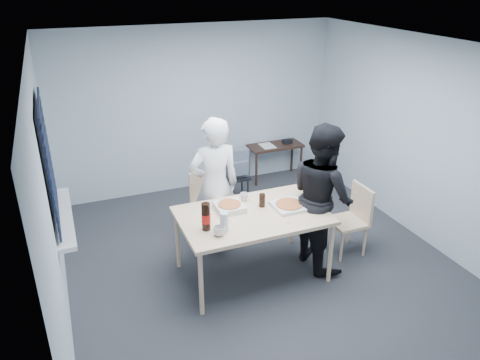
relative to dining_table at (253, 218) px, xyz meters
name	(u,v)px	position (x,y,z in m)	size (l,w,h in m)	color
room	(51,170)	(-2.01, 0.56, 0.69)	(5.00, 5.00, 5.00)	#2D2D32
dining_table	(253,218)	(0.00, 0.00, 0.00)	(1.65, 1.05, 0.81)	beige
chair_far	(207,201)	(-0.20, 1.06, -0.23)	(0.42, 0.42, 0.89)	beige
chair_right	(354,215)	(1.38, 0.00, -0.23)	(0.42, 0.42, 0.89)	beige
person_white	(215,187)	(-0.22, 0.68, 0.14)	(0.65, 0.42, 1.77)	white
person_black	(322,196)	(0.87, -0.04, 0.14)	(0.86, 0.47, 1.77)	black
side_table	(275,149)	(1.47, 2.44, -0.22)	(0.92, 0.41, 0.61)	#361C16
stool	(238,182)	(0.54, 1.81, -0.41)	(0.32, 0.32, 0.44)	black
backpack	(238,163)	(0.54, 1.80, -0.09)	(0.31, 0.23, 0.44)	slate
pizza_box_a	(229,207)	(-0.21, 0.19, 0.10)	(0.31, 0.31, 0.08)	silver
pizza_box_b	(289,206)	(0.45, -0.02, 0.08)	(0.36, 0.36, 0.05)	silver
mug_a	(219,231)	(-0.50, -0.29, 0.11)	(0.12, 0.12, 0.10)	silver
mug_b	(244,197)	(0.04, 0.34, 0.10)	(0.10, 0.10, 0.09)	silver
cola_glass	(262,200)	(0.17, 0.13, 0.14)	(0.07, 0.07, 0.16)	black
soda_bottle	(206,217)	(-0.59, -0.13, 0.21)	(0.10, 0.10, 0.31)	black
plastic_cups	(224,222)	(-0.42, -0.23, 0.16)	(0.09, 0.09, 0.21)	silver
rubber_band	(289,223)	(0.28, -0.33, 0.06)	(0.05, 0.05, 0.00)	red
papers	(267,146)	(1.32, 2.43, -0.13)	(0.22, 0.30, 0.00)	white
black_box	(287,141)	(1.69, 2.43, -0.10)	(0.15, 0.11, 0.06)	black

